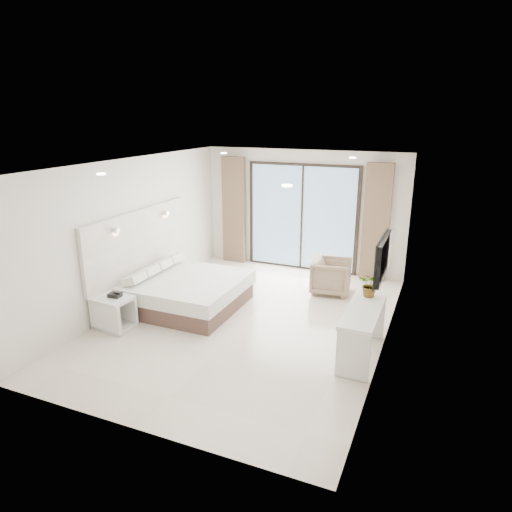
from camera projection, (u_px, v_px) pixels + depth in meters
The scene contains 8 objects.
ground at pixel (247, 321), 7.93m from camera, with size 6.20×6.20×0.00m, color beige.
room_shell at pixel (254, 222), 8.19m from camera, with size 4.62×6.22×2.72m.
bed at pixel (185, 292), 8.44m from camera, with size 1.99×1.90×0.70m.
nightstand at pixel (114, 313), 7.59m from camera, with size 0.64×0.54×0.54m.
phone at pixel (115, 295), 7.52m from camera, with size 0.20×0.16×0.07m, color black.
console_desk at pixel (363, 321), 6.63m from camera, with size 0.47×1.51×0.77m.
plant at pixel (370, 288), 6.93m from camera, with size 0.34×0.37×0.29m, color #33662D.
armchair at pixel (331, 275), 9.07m from camera, with size 0.74×0.69×0.76m, color #8A795A.
Camera 1 is at (2.95, -6.60, 3.45)m, focal length 32.00 mm.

